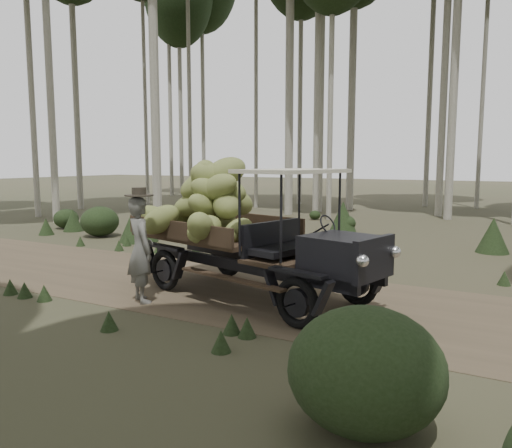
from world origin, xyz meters
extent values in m
plane|color=#473D2B|center=(0.00, 0.00, 0.00)|extent=(120.00, 120.00, 0.00)
cube|color=brown|center=(0.00, 0.00, 0.00)|extent=(70.00, 4.00, 0.01)
cube|color=black|center=(3.15, -0.70, 1.06)|extent=(1.28, 1.24, 0.58)
cube|color=black|center=(3.72, -0.85, 1.06)|extent=(0.37, 1.05, 0.66)
cube|color=black|center=(1.72, -0.33, 1.16)|extent=(0.46, 1.45, 0.58)
cube|color=#38281C|center=(0.29, 0.05, 1.06)|extent=(3.35, 2.59, 0.08)
cube|color=#38281C|center=(0.53, 0.97, 1.25)|extent=(2.88, 0.81, 0.34)
cube|color=#38281C|center=(0.05, -0.87, 1.25)|extent=(2.88, 0.81, 0.34)
cube|color=#38281C|center=(-1.14, 0.42, 1.25)|extent=(0.54, 1.86, 0.34)
cube|color=beige|center=(2.16, -0.44, 2.35)|extent=(1.63, 2.05, 0.06)
cube|color=black|center=(1.46, 0.15, 0.66)|extent=(4.73, 1.33, 0.19)
cube|color=black|center=(1.26, -0.62, 0.66)|extent=(4.73, 1.33, 0.19)
torus|color=black|center=(3.16, 0.17, 0.40)|extent=(0.81, 0.34, 0.80)
torus|color=black|center=(2.73, -1.47, 0.40)|extent=(0.81, 0.34, 0.80)
torus|color=black|center=(-0.01, 1.00, 0.40)|extent=(0.81, 0.34, 0.80)
torus|color=black|center=(-0.44, -0.64, 0.40)|extent=(0.81, 0.34, 0.80)
sphere|color=beige|center=(3.92, -0.41, 1.11)|extent=(0.19, 0.19, 0.19)
sphere|color=beige|center=(3.68, -1.33, 1.11)|extent=(0.19, 0.19, 0.19)
ellipsoid|color=olive|center=(0.22, 0.43, 1.31)|extent=(0.47, 0.79, 0.57)
ellipsoid|color=olive|center=(0.43, 0.16, 1.64)|extent=(0.58, 0.76, 0.45)
ellipsoid|color=olive|center=(0.65, -0.33, 2.04)|extent=(0.88, 0.52, 0.67)
ellipsoid|color=olive|center=(0.10, 0.03, 2.30)|extent=(0.82, 0.98, 0.62)
ellipsoid|color=olive|center=(-0.02, -0.01, 1.28)|extent=(0.68, 0.91, 0.56)
ellipsoid|color=olive|center=(0.76, -0.28, 1.68)|extent=(0.92, 0.93, 0.65)
ellipsoid|color=olive|center=(0.39, -0.36, 1.99)|extent=(0.84, 0.72, 0.59)
ellipsoid|color=olive|center=(0.05, 0.18, 2.25)|extent=(0.60, 0.83, 0.42)
ellipsoid|color=olive|center=(-0.62, -0.09, 1.33)|extent=(1.06, 0.97, 0.74)
ellipsoid|color=olive|center=(0.28, -0.18, 1.68)|extent=(0.80, 0.87, 0.65)
ellipsoid|color=olive|center=(0.08, -0.10, 2.05)|extent=(1.11, 0.94, 0.80)
ellipsoid|color=olive|center=(0.50, 0.13, 2.31)|extent=(0.98, 1.11, 0.79)
ellipsoid|color=olive|center=(-0.82, -0.35, 1.37)|extent=(1.05, 0.82, 0.74)
ellipsoid|color=olive|center=(-0.10, -0.17, 1.66)|extent=(0.99, 0.65, 0.69)
ellipsoid|color=olive|center=(-0.23, 0.36, 2.03)|extent=(0.84, 0.84, 0.55)
ellipsoid|color=olive|center=(0.07, 0.07, 2.22)|extent=(0.50, 0.93, 0.61)
ellipsoid|color=olive|center=(1.18, -0.56, 1.28)|extent=(0.55, 0.83, 0.60)
ellipsoid|color=olive|center=(0.66, 0.33, 1.69)|extent=(0.73, 0.91, 0.69)
ellipsoid|color=olive|center=(0.71, -0.10, 1.96)|extent=(0.81, 0.42, 0.58)
ellipsoid|color=olive|center=(0.26, -0.08, 2.21)|extent=(0.96, 1.05, 0.75)
ellipsoid|color=olive|center=(0.65, -0.86, 1.31)|extent=(0.76, 0.93, 0.67)
ellipsoid|color=olive|center=(0.34, -0.44, 1.68)|extent=(0.61, 0.88, 0.66)
ellipsoid|color=olive|center=(0.34, 0.09, 2.01)|extent=(0.92, 0.52, 0.73)
ellipsoid|color=olive|center=(-0.37, -0.82, 1.42)|extent=(1.03, 0.81, 0.80)
ellipsoid|color=olive|center=(0.75, -1.11, 1.40)|extent=(0.72, 0.96, 0.74)
imported|color=#616059|center=(-0.31, -1.46, 0.95)|extent=(0.82, 0.74, 1.89)
cylinder|color=#312B22|center=(-0.31, -1.46, 1.92)|extent=(0.69, 0.69, 0.03)
cylinder|color=#312B22|center=(-0.31, -1.46, 1.98)|extent=(0.34, 0.34, 0.15)
cylinder|color=#B2AD9E|center=(-1.78, 12.11, 7.08)|extent=(0.22, 0.22, 14.16)
cylinder|color=#B2AD9E|center=(-11.28, 5.83, 7.87)|extent=(0.29, 0.29, 15.73)
cylinder|color=#B2AD9E|center=(-10.39, 13.98, 10.46)|extent=(0.22, 0.22, 20.92)
cylinder|color=#B2AD9E|center=(-2.37, 16.77, 8.35)|extent=(0.37, 0.37, 16.69)
cylinder|color=#B2AD9E|center=(-14.97, 10.45, 8.63)|extent=(0.30, 0.30, 17.25)
cylinder|color=#B2AD9E|center=(-4.16, 13.14, 8.36)|extent=(0.38, 0.38, 16.72)
cylinder|color=#B2AD9E|center=(0.74, 20.61, 10.20)|extent=(0.27, 0.27, 20.40)
cylinder|color=#B2AD9E|center=(-13.05, 13.54, 9.24)|extent=(0.20, 0.20, 18.47)
cylinder|color=#B2AD9E|center=(-5.98, 18.56, 8.63)|extent=(0.26, 0.26, 17.27)
cylinder|color=#B2AD9E|center=(2.73, 14.54, 8.65)|extent=(0.35, 0.35, 17.29)
cylinder|color=#B2AD9E|center=(-16.09, 23.55, 9.90)|extent=(0.30, 0.30, 19.80)
cylinder|color=#B2AD9E|center=(-7.19, 15.51, 10.37)|extent=(0.20, 0.20, 20.75)
cylinder|color=#B2AD9E|center=(-17.03, 20.80, 10.39)|extent=(0.28, 0.28, 20.78)
cylinder|color=#B2AD9E|center=(-16.42, 21.20, 8.71)|extent=(0.30, 0.30, 17.42)
cone|color=#233319|center=(-8.59, 4.32, 0.40)|extent=(0.72, 0.72, 0.79)
cone|color=#233319|center=(-3.65, 4.87, 0.45)|extent=(0.82, 0.82, 0.91)
ellipsoid|color=#233319|center=(-9.38, 4.69, 0.37)|extent=(0.91, 0.91, 0.73)
cone|color=#233319|center=(4.93, 6.84, 0.49)|extent=(0.88, 0.88, 0.98)
cone|color=#233319|center=(-8.68, 3.23, 0.29)|extent=(0.52, 0.52, 0.57)
ellipsoid|color=#233319|center=(0.00, 9.07, 0.29)|extent=(0.70, 0.70, 0.56)
ellipsoid|color=#233319|center=(-6.78, 3.84, 0.51)|extent=(1.25, 1.25, 1.00)
cone|color=#233319|center=(-0.09, 8.99, 0.54)|extent=(0.96, 0.96, 1.07)
cone|color=#233319|center=(-9.06, 4.91, 0.21)|extent=(0.38, 0.38, 0.42)
cone|color=#233319|center=(-4.95, 3.67, 0.68)|extent=(1.22, 1.22, 1.36)
ellipsoid|color=#233319|center=(4.45, -3.79, 0.60)|extent=(1.46, 1.46, 1.17)
ellipsoid|color=#233319|center=(-2.28, 11.79, 0.20)|extent=(0.49, 0.49, 0.39)
cone|color=#233319|center=(-1.89, -2.27, 0.15)|extent=(0.27, 0.27, 0.30)
cone|color=#233319|center=(-5.90, 2.19, 0.15)|extent=(0.27, 0.27, 0.30)
cone|color=#233319|center=(5.37, 2.97, 0.15)|extent=(0.27, 0.27, 0.30)
cone|color=#233319|center=(-2.39, -2.30, 0.15)|extent=(0.27, 0.27, 0.30)
cone|color=#233319|center=(-1.88, 2.45, 0.15)|extent=(0.27, 0.27, 0.30)
cone|color=#233319|center=(2.25, -2.14, 0.15)|extent=(0.27, 0.27, 0.30)
cone|color=#233319|center=(0.30, -2.88, 0.15)|extent=(0.27, 0.27, 0.30)
cone|color=#233319|center=(-2.11, 2.74, 0.15)|extent=(0.27, 0.27, 0.30)
cone|color=#233319|center=(2.23, -2.79, 0.15)|extent=(0.27, 0.27, 0.30)
cone|color=#233319|center=(-4.34, 2.16, 0.15)|extent=(0.27, 0.27, 0.30)
cone|color=#233319|center=(-4.70, 2.86, 0.15)|extent=(0.27, 0.27, 0.30)
cone|color=#233319|center=(-2.83, -2.28, 0.15)|extent=(0.27, 0.27, 0.30)
cone|color=#233319|center=(-3.17, 2.46, 0.15)|extent=(0.27, 0.27, 0.30)
cone|color=#233319|center=(3.42, -2.44, 0.15)|extent=(0.27, 0.27, 0.30)
cone|color=#233319|center=(1.98, -2.12, 0.15)|extent=(0.27, 0.27, 0.30)
camera|label=1|loc=(5.66, -8.15, 2.52)|focal=35.00mm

